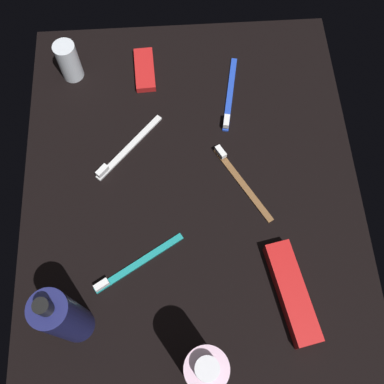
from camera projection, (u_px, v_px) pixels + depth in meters
The scene contains 10 objects.
ground_plane at pixel (192, 199), 86.68cm from camera, with size 84.00×64.00×1.20cm, color black.
lotion_bottle at pixel (64, 318), 68.52cm from camera, with size 5.73×5.73×21.12cm.
bodywash_bottle at pixel (204, 371), 65.97cm from camera, with size 6.03×6.03×19.59cm.
deodorant_stick at pixel (69, 61), 93.00cm from camera, with size 4.41×4.41×8.85cm, color silver.
toothbrush_brown at pixel (239, 179), 87.00cm from camera, with size 16.21×10.01×2.10cm.
toothbrush_white at pixel (126, 150), 89.40cm from camera, with size 13.97×13.17×2.10cm.
toothbrush_teal at pixel (134, 266), 80.50cm from camera, with size 10.14×16.14×2.10cm.
toothbrush_blue at pixel (230, 97), 94.16cm from camera, with size 17.89×4.70×2.10cm.
toothpaste_box_red at pixel (292, 293), 77.68cm from camera, with size 17.60×4.40×3.20cm, color red.
snack_bar_red at pixel (145, 70), 96.65cm from camera, with size 10.40×4.00×1.50cm, color red.
Camera 1 is at (-32.12, 1.98, 79.90)cm, focal length 42.69 mm.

